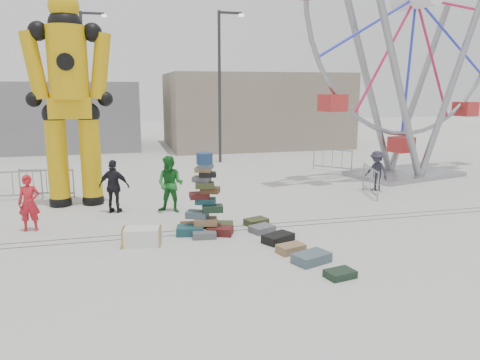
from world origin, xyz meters
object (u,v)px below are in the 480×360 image
object	(u,v)px
lamp_post_right	(221,79)
pedestrian_green	(170,184)
barricade_wheel_back	(332,160)
pedestrian_black	(114,186)
suitcase_tower	(205,211)
lamp_post_left	(86,79)
ferris_wheel	(415,22)
pedestrian_red	(29,203)
barricade_dummy_b	(13,185)
barricade_wheel_front	(370,181)
pedestrian_grey	(377,171)
steamer_trunk	(142,237)
crash_test_dummy	(70,93)
barricade_dummy_c	(47,183)

from	to	relation	value
lamp_post_right	pedestrian_green	world-z (taller)	lamp_post_right
barricade_wheel_back	pedestrian_black	size ratio (longest dim) A/B	1.14
suitcase_tower	lamp_post_left	bearing A→B (deg)	119.83
ferris_wheel	pedestrian_red	bearing A→B (deg)	-176.70
barricade_dummy_b	barricade_wheel_front	world-z (taller)	same
lamp_post_left	pedestrian_grey	size ratio (longest dim) A/B	5.01
suitcase_tower	steamer_trunk	distance (m)	1.96
ferris_wheel	barricade_dummy_b	bearing A→B (deg)	168.16
crash_test_dummy	lamp_post_left	bearing A→B (deg)	90.44
lamp_post_left	barricade_wheel_front	world-z (taller)	lamp_post_left
crash_test_dummy	pedestrian_grey	size ratio (longest dim) A/B	4.63
suitcase_tower	steamer_trunk	xyz separation A→B (m)	(-1.81, -0.63, -0.41)
barricade_wheel_back	pedestrian_red	xyz separation A→B (m)	(-12.79, -6.88, 0.27)
suitcase_tower	pedestrian_red	distance (m)	5.07
suitcase_tower	ferris_wheel	size ratio (longest dim) A/B	0.16
barricade_dummy_b	pedestrian_red	bearing A→B (deg)	-70.24
crash_test_dummy	pedestrian_green	world-z (taller)	crash_test_dummy
suitcase_tower	pedestrian_green	bearing A→B (deg)	120.30
suitcase_tower	pedestrian_grey	distance (m)	8.52
suitcase_tower	steamer_trunk	size ratio (longest dim) A/B	2.34
suitcase_tower	crash_test_dummy	world-z (taller)	crash_test_dummy
steamer_trunk	lamp_post_right	bearing A→B (deg)	77.70
lamp_post_left	barricade_wheel_back	bearing A→B (deg)	-27.19
pedestrian_black	lamp_post_right	bearing A→B (deg)	-100.40
steamer_trunk	barricade_wheel_back	bearing A→B (deg)	51.48
suitcase_tower	ferris_wheel	bearing A→B (deg)	45.53
lamp_post_left	pedestrian_grey	bearing A→B (deg)	-42.87
barricade_dummy_b	lamp_post_left	bearing A→B (deg)	78.15
barricade_dummy_c	pedestrian_red	xyz separation A→B (m)	(0.11, -4.27, 0.27)
barricade_dummy_b	pedestrian_black	world-z (taller)	pedestrian_black
crash_test_dummy	steamer_trunk	distance (m)	6.49
barricade_wheel_back	pedestrian_green	world-z (taller)	pedestrian_green
lamp_post_left	barricade_dummy_c	world-z (taller)	lamp_post_left
crash_test_dummy	barricade_dummy_c	size ratio (longest dim) A/B	3.70
crash_test_dummy	barricade_wheel_front	bearing A→B (deg)	-6.14
pedestrian_grey	barricade_dummy_b	bearing A→B (deg)	-118.50
pedestrian_green	crash_test_dummy	bearing A→B (deg)	177.74
barricade_dummy_b	barricade_wheel_back	world-z (taller)	same
suitcase_tower	crash_test_dummy	size ratio (longest dim) A/B	0.31
suitcase_tower	barricade_dummy_b	xyz separation A→B (m)	(-6.10, 5.65, -0.09)
steamer_trunk	pedestrian_green	size ratio (longest dim) A/B	0.53
lamp_post_left	pedestrian_green	world-z (taller)	lamp_post_left
lamp_post_right	barricade_wheel_front	distance (m)	10.77
suitcase_tower	barricade_wheel_front	xyz separation A→B (m)	(7.00, 3.08, -0.09)
suitcase_tower	pedestrian_grey	world-z (taller)	suitcase_tower
pedestrian_grey	suitcase_tower	bearing A→B (deg)	-84.52
barricade_dummy_c	barricade_wheel_front	world-z (taller)	same
ferris_wheel	pedestrian_red	xyz separation A→B (m)	(-15.44, -4.76, -6.08)
steamer_trunk	pedestrian_grey	distance (m)	10.44
barricade_dummy_c	barricade_wheel_front	size ratio (longest dim) A/B	1.00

